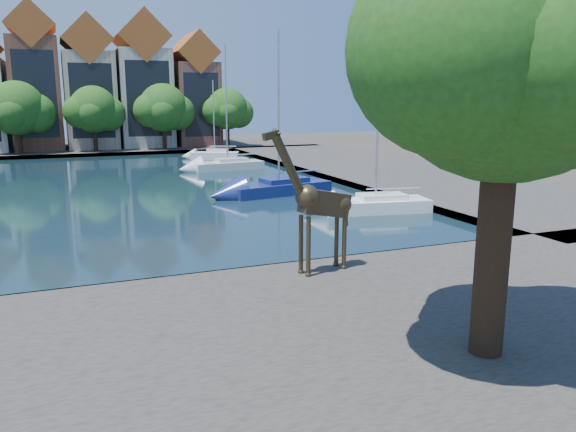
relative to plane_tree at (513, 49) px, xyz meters
name	(u,v)px	position (x,y,z in m)	size (l,w,h in m)	color
ground	(129,294)	(-7.62, 9.01, -7.67)	(160.00, 160.00, 0.00)	#38332B
water_basin	(91,189)	(-7.62, 33.01, -7.63)	(38.00, 50.00, 0.08)	black
near_quay	(164,380)	(-7.62, 2.01, -7.42)	(50.00, 14.00, 0.50)	#433F3A
far_quay	(77,150)	(-7.62, 65.01, -7.42)	(60.00, 16.00, 0.50)	#433F3A
right_quay	(385,170)	(17.38, 33.01, -7.42)	(14.00, 52.00, 0.50)	#433F3A
plane_tree	(513,49)	(0.00, 0.00, 0.00)	(8.32, 6.40, 10.62)	#332114
townhouse_center	(36,83)	(-11.62, 64.99, 0.69)	(5.44, 9.18, 16.93)	brown
townhouse_east_inner	(89,89)	(-5.62, 64.99, 0.06)	(5.94, 9.18, 15.79)	tan
townhouse_east_mid	(143,86)	(0.88, 64.99, 0.43)	(6.43, 9.18, 16.65)	#BEB3A2
townhouse_east_end	(193,94)	(7.38, 64.99, -0.56)	(5.44, 9.18, 14.43)	brown
far_tree_mid_west	(18,110)	(-13.51, 59.50, -2.38)	(7.80, 6.00, 8.00)	#332114
far_tree_mid_east	(94,111)	(-5.52, 59.50, -2.54)	(7.02, 5.40, 7.52)	#332114
far_tree_east	(164,109)	(2.49, 59.50, -2.43)	(7.54, 5.80, 7.84)	#332114
far_tree_far_east	(228,110)	(10.48, 59.50, -2.60)	(6.76, 5.20, 7.36)	#332114
giraffe_statue	(318,203)	(-1.20, 7.44, -4.66)	(3.56, 1.14, 5.11)	#3B301D
sailboat_right_a	(375,202)	(7.38, 17.90, -7.03)	(6.54, 3.24, 9.89)	white
sailboat_right_b	(279,185)	(4.38, 25.81, -7.00)	(7.57, 3.76, 11.00)	navy
sailboat_right_c	(228,163)	(4.80, 40.15, -7.02)	(6.72, 2.96, 11.25)	silver
sailboat_right_d	(215,154)	(6.09, 49.72, -7.01)	(5.38, 3.70, 8.39)	white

